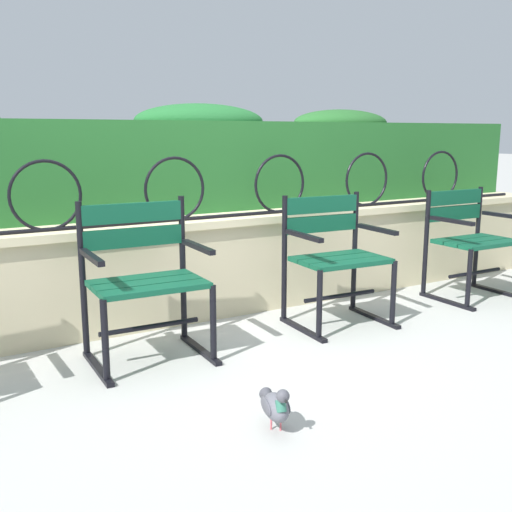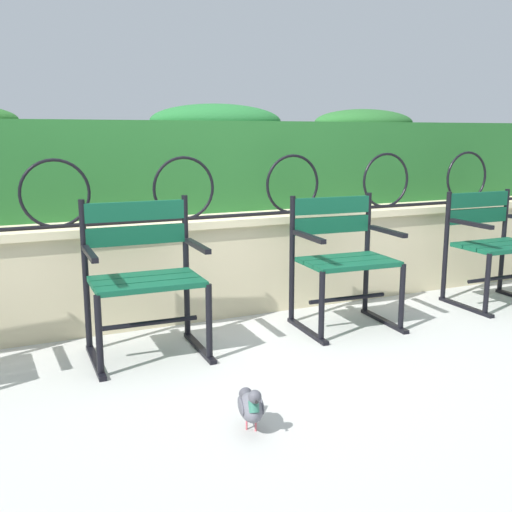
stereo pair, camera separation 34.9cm
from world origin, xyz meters
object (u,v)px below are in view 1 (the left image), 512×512
park_chair_centre_right (334,254)px  park_chair_rightmost (469,238)px  park_chair_centre_left (144,276)px  pigeon_near_chairs (276,405)px

park_chair_centre_right → park_chair_rightmost: bearing=0.1°
park_chair_centre_right → park_chair_centre_left: bearing=178.8°
park_chair_centre_right → pigeon_near_chairs: (-1.14, -1.08, -0.35)m
park_chair_centre_left → park_chair_centre_right: size_ratio=1.04×
park_chair_centre_left → pigeon_near_chairs: size_ratio=3.07×
park_chair_rightmost → park_chair_centre_right: bearing=-179.9°
park_chair_centre_left → park_chair_centre_right: (1.31, -0.03, -0.01)m
park_chair_centre_left → park_chair_rightmost: park_chair_centre_left is taller
pigeon_near_chairs → park_chair_centre_right: bearing=43.4°
park_chair_centre_left → pigeon_near_chairs: bearing=-81.5°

